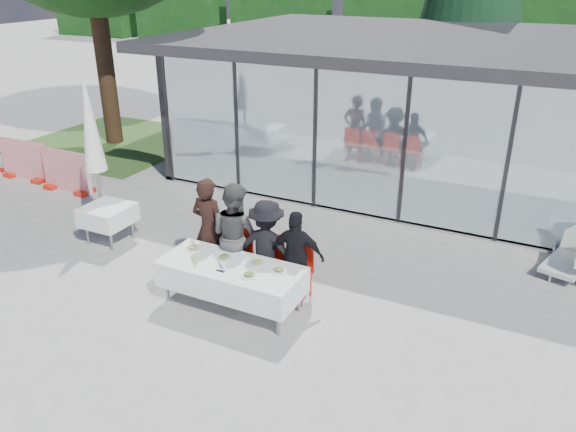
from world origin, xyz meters
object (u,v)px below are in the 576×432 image
(diner_chair_c, at_px, (270,260))
(plate_extra, at_px, (249,275))
(diner_d, at_px, (296,257))
(plate_c, at_px, (257,262))
(diner_c, at_px, (267,247))
(diner_chair_d, at_px, (298,267))
(juice_bottle, at_px, (195,260))
(lounger, at_px, (572,255))
(market_umbrella, at_px, (92,137))
(plate_d, at_px, (279,270))
(folded_eyeglasses, at_px, (220,271))
(diner_chair_b, at_px, (239,253))
(diner_a, at_px, (209,229))
(diner_b, at_px, (235,235))
(plate_b, at_px, (225,257))
(dining_table, at_px, (231,277))
(spare_table_left, at_px, (108,215))
(diner_chair_a, at_px, (213,246))
(plate_a, at_px, (193,248))

(diner_chair_c, distance_m, plate_extra, 0.97)
(diner_d, relative_size, plate_c, 5.86)
(diner_c, distance_m, diner_chair_d, 0.60)
(juice_bottle, bearing_deg, lounger, 37.10)
(market_umbrella, bearing_deg, plate_d, -14.23)
(folded_eyeglasses, bearing_deg, diner_chair_b, 106.00)
(diner_a, xyz_separation_m, market_umbrella, (-3.08, 0.66, 1.04))
(plate_c, height_order, lounger, plate_c)
(diner_b, relative_size, diner_d, 1.18)
(plate_b, xyz_separation_m, plate_extra, (0.63, -0.32, 0.00))
(dining_table, relative_size, lounger, 1.56)
(diner_a, bearing_deg, plate_extra, 149.53)
(juice_bottle, height_order, spare_table_left, juice_bottle)
(diner_d, height_order, plate_b, diner_d)
(plate_extra, bearing_deg, plate_b, 153.33)
(diner_b, bearing_deg, dining_table, 130.80)
(diner_chair_d, relative_size, juice_bottle, 6.67)
(market_umbrella, bearing_deg, diner_d, -8.02)
(diner_a, relative_size, plate_c, 6.96)
(diner_c, height_order, plate_d, diner_c)
(diner_chair_c, xyz_separation_m, diner_d, (0.53, -0.08, 0.23))
(diner_chair_a, distance_m, diner_c, 1.14)
(lounger, bearing_deg, diner_chair_b, -149.30)
(plate_c, bearing_deg, plate_b, -172.19)
(diner_chair_a, relative_size, diner_chair_c, 1.00)
(diner_chair_c, bearing_deg, diner_b, -172.17)
(dining_table, distance_m, diner_c, 0.77)
(plate_a, relative_size, spare_table_left, 0.30)
(plate_b, height_order, plate_d, same)
(diner_chair_b, distance_m, juice_bottle, 1.02)
(plate_b, relative_size, plate_extra, 1.00)
(diner_b, distance_m, diner_c, 0.60)
(plate_a, bearing_deg, diner_d, 16.90)
(diner_chair_d, height_order, folded_eyeglasses, diner_chair_d)
(dining_table, distance_m, diner_b, 0.83)
(spare_table_left, relative_size, lounger, 0.59)
(plate_d, xyz_separation_m, market_umbrella, (-4.67, 1.19, 1.17))
(folded_eyeglasses, bearing_deg, diner_chair_a, 128.77)
(plate_c, xyz_separation_m, folded_eyeglasses, (-0.38, -0.45, -0.02))
(diner_d, relative_size, plate_extra, 5.86)
(diner_b, height_order, plate_b, diner_b)
(diner_chair_d, relative_size, spare_table_left, 1.13)
(diner_chair_c, bearing_deg, plate_c, -81.93)
(plate_a, bearing_deg, diner_b, 43.87)
(plate_a, bearing_deg, plate_b, -3.12)
(juice_bottle, bearing_deg, plate_c, 26.78)
(plate_extra, relative_size, market_umbrella, 0.09)
(market_umbrella, bearing_deg, lounger, 15.71)
(plate_c, xyz_separation_m, juice_bottle, (-0.85, -0.43, 0.05))
(diner_c, xyz_separation_m, spare_table_left, (-3.65, 0.27, -0.25))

